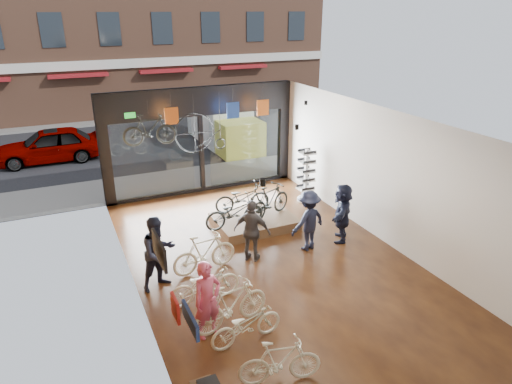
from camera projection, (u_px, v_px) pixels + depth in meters
ground_plane at (275, 267)px, 11.92m from camera, size 7.00×12.00×0.04m
ceiling at (278, 123)px, 10.49m from camera, size 7.00×12.00×0.04m
wall_left at (131, 226)px, 9.86m from camera, size 0.04×12.00×3.80m
wall_right at (391, 179)px, 12.56m from camera, size 0.04×12.00×3.80m
wall_back at (479, 359)px, 6.12m from camera, size 7.00×0.04×3.80m
storefront at (201, 140)px, 16.27m from camera, size 7.00×0.26×3.80m
exit_sign at (130, 115)px, 14.82m from camera, size 0.35×0.06×0.18m
street_road at (151, 134)px, 24.59m from camera, size 30.00×18.00×0.02m
sidewalk_near at (193, 178)px, 17.97m from camera, size 30.00×2.40×0.12m
sidewalk_far at (136, 118)px, 27.94m from camera, size 30.00×2.00×0.12m
street_car at (50, 145)px, 19.85m from camera, size 4.43×1.78×1.51m
box_truck at (226, 123)px, 21.85m from camera, size 2.00×6.01×2.37m
floor_bike_1 at (280, 362)px, 8.08m from camera, size 1.58×0.78×0.91m
floor_bike_2 at (246, 325)px, 9.10m from camera, size 1.60×0.68×0.82m
floor_bike_3 at (231, 305)px, 9.51m from camera, size 1.81×0.81×1.05m
floor_bike_4 at (205, 284)px, 10.38m from camera, size 1.70×0.65×0.88m
floor_bike_5 at (204, 253)px, 11.56m from camera, size 1.77×0.68×1.04m
display_platform at (254, 221)px, 14.11m from camera, size 2.40×1.80×0.30m
display_bike_left at (234, 212)px, 13.25m from camera, size 1.79×0.63×0.94m
display_bike_mid at (270, 201)px, 13.91m from camera, size 1.78×1.14×1.04m
display_bike_right at (242, 198)px, 14.29m from camera, size 1.81×0.83×0.92m
customer_0 at (207, 300)px, 9.12m from camera, size 0.70×0.54×1.70m
customer_1 at (158, 253)px, 10.74m from camera, size 1.08×0.96×1.85m
customer_2 at (252, 231)px, 11.94m from camera, size 1.03×0.98×1.71m
customer_3 at (308, 221)px, 12.51m from camera, size 1.24×0.89×1.73m
customer_5 at (342, 212)px, 13.01m from camera, size 1.37×1.59×1.73m
sunglasses_rack at (306, 175)px, 15.70m from camera, size 0.61×0.53×1.87m
wall_merch at (185, 348)px, 7.18m from camera, size 0.40×2.40×2.60m
penny_farthing at (203, 134)px, 14.80m from camera, size 1.65×0.06×1.32m
hung_bike at (150, 130)px, 13.55m from camera, size 1.62×0.63×0.95m
jersey_left at (172, 116)px, 14.71m from camera, size 0.45×0.03×0.55m
jersey_mid at (233, 110)px, 15.53m from camera, size 0.45×0.03×0.55m
jersey_right at (263, 108)px, 15.96m from camera, size 0.45×0.03×0.55m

